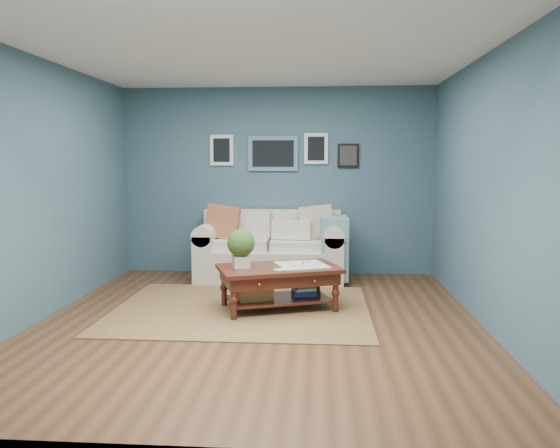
{
  "coord_description": "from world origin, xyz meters",
  "views": [
    {
      "loc": [
        0.62,
        -5.44,
        1.64
      ],
      "look_at": [
        0.15,
        1.0,
        0.9
      ],
      "focal_mm": 35.0,
      "sensor_mm": 36.0,
      "label": 1
    }
  ],
  "objects": [
    {
      "name": "room_shell",
      "position": [
        0.0,
        0.06,
        1.36
      ],
      "size": [
        5.0,
        5.02,
        2.7
      ],
      "color": "brown",
      "rests_on": "ground"
    },
    {
      "name": "area_rug",
      "position": [
        -0.24,
        0.43,
        0.01
      ],
      "size": [
        2.81,
        2.25,
        0.01
      ],
      "primitive_type": "cube",
      "color": "brown",
      "rests_on": "ground"
    },
    {
      "name": "loveseat",
      "position": [
        0.03,
        2.03,
        0.43
      ],
      "size": [
        2.06,
        0.94,
        1.06
      ],
      "color": "beige",
      "rests_on": "ground"
    },
    {
      "name": "coffee_table",
      "position": [
        0.11,
        0.45,
        0.4
      ],
      "size": [
        1.47,
        1.15,
        0.91
      ],
      "rotation": [
        0.0,
        0.0,
        0.34
      ],
      "color": "#371A10",
      "rests_on": "ground"
    }
  ]
}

